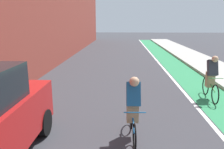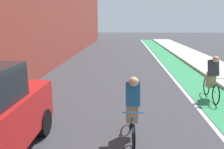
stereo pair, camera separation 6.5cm
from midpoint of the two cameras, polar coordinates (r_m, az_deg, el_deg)
ground_plane at (r=11.88m, az=3.29°, el=-0.32°), size 95.32×95.32×0.00m
bike_lane_paint at (r=14.23m, az=16.30°, el=1.44°), size 1.60×43.33×0.00m
lane_divider_stripe at (r=14.05m, az=12.73°, el=1.50°), size 0.12×43.33×0.00m
sidewalk_right at (r=14.84m, az=24.05°, el=1.55°), size 2.51×43.33×0.14m
cyclist_trailing at (r=5.43m, az=4.96°, el=-8.14°), size 0.48×1.66×1.58m
cyclist_far at (r=8.88m, az=23.50°, el=-0.69°), size 0.48×1.74×1.62m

